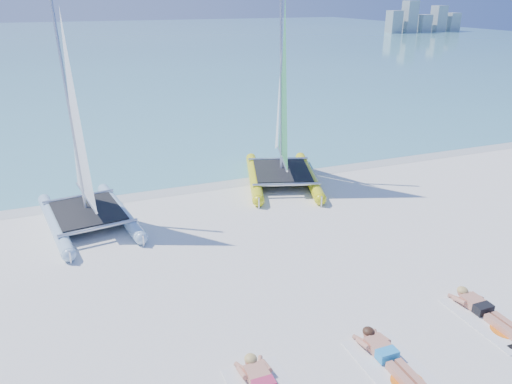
{
  "coord_description": "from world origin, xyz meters",
  "views": [
    {
      "loc": [
        -4.67,
        -9.76,
        5.94
      ],
      "look_at": [
        -0.34,
        1.2,
        1.26
      ],
      "focal_mm": 35.0,
      "sensor_mm": 36.0,
      "label": 1
    }
  ],
  "objects_px": {
    "towel_c": "(491,320)",
    "catamaran_blue": "(80,161)",
    "towel_b": "(395,369)",
    "sunbather_b": "(388,356)",
    "sunbather_c": "(485,310)",
    "catamaran_yellow": "(281,120)"
  },
  "relations": [
    {
      "from": "catamaran_yellow",
      "to": "towel_b",
      "type": "bearing_deg",
      "value": -84.66
    },
    {
      "from": "catamaran_blue",
      "to": "catamaran_yellow",
      "type": "relative_size",
      "value": 0.94
    },
    {
      "from": "catamaran_blue",
      "to": "sunbather_b",
      "type": "relative_size",
      "value": 3.49
    },
    {
      "from": "catamaran_yellow",
      "to": "sunbather_b",
      "type": "height_order",
      "value": "catamaran_yellow"
    },
    {
      "from": "catamaran_blue",
      "to": "sunbather_c",
      "type": "height_order",
      "value": "catamaran_blue"
    },
    {
      "from": "sunbather_c",
      "to": "sunbather_b",
      "type": "bearing_deg",
      "value": -170.37
    },
    {
      "from": "sunbather_b",
      "to": "towel_b",
      "type": "bearing_deg",
      "value": -90.0
    },
    {
      "from": "towel_b",
      "to": "towel_c",
      "type": "bearing_deg",
      "value": 9.63
    },
    {
      "from": "catamaran_yellow",
      "to": "towel_c",
      "type": "relative_size",
      "value": 3.46
    },
    {
      "from": "catamaran_blue",
      "to": "towel_c",
      "type": "height_order",
      "value": "catamaran_blue"
    },
    {
      "from": "towel_b",
      "to": "sunbather_c",
      "type": "distance_m",
      "value": 2.66
    },
    {
      "from": "towel_b",
      "to": "towel_c",
      "type": "height_order",
      "value": "same"
    },
    {
      "from": "towel_b",
      "to": "sunbather_c",
      "type": "bearing_deg",
      "value": 13.7
    },
    {
      "from": "catamaran_blue",
      "to": "sunbather_b",
      "type": "distance_m",
      "value": 9.2
    },
    {
      "from": "catamaran_blue",
      "to": "towel_b",
      "type": "xyz_separation_m",
      "value": [
        4.4,
        -8.1,
        -1.79
      ]
    },
    {
      "from": "catamaran_blue",
      "to": "sunbather_c",
      "type": "bearing_deg",
      "value": -54.98
    },
    {
      "from": "towel_c",
      "to": "catamaran_blue",
      "type": "bearing_deg",
      "value": 132.35
    },
    {
      "from": "towel_b",
      "to": "sunbather_b",
      "type": "relative_size",
      "value": 1.07
    },
    {
      "from": "catamaran_blue",
      "to": "towel_c",
      "type": "xyz_separation_m",
      "value": [
        6.98,
        -7.66,
        -1.79
      ]
    },
    {
      "from": "catamaran_yellow",
      "to": "sunbather_b",
      "type": "xyz_separation_m",
      "value": [
        -2.13,
        -9.31,
        -1.9
      ]
    },
    {
      "from": "towel_b",
      "to": "towel_c",
      "type": "relative_size",
      "value": 1.0
    },
    {
      "from": "sunbather_c",
      "to": "catamaran_blue",
      "type": "bearing_deg",
      "value": 133.07
    }
  ]
}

